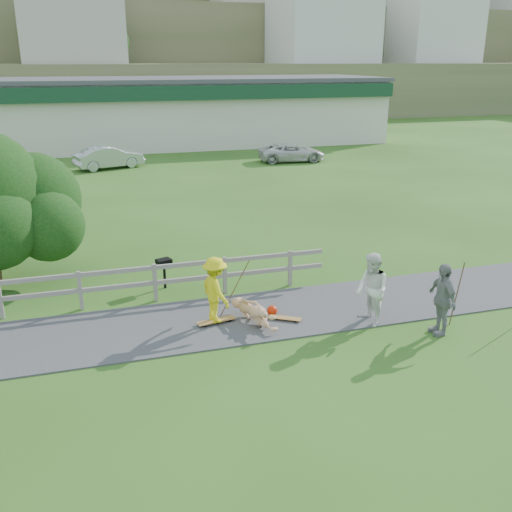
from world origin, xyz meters
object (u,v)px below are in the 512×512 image
(car_silver, at_px, (109,157))
(bbq, at_px, (164,274))
(spectator_b, at_px, (442,299))
(car_white, at_px, (292,152))
(spectator_a, at_px, (372,290))
(skater_rider, at_px, (216,294))
(skater_fallen, at_px, (254,312))

(car_silver, bearing_deg, bbq, 163.21)
(spectator_b, height_order, car_white, spectator_b)
(car_silver, distance_m, bbq, 20.69)
(spectator_b, xyz_separation_m, car_silver, (-6.56, 25.61, -0.23))
(spectator_a, relative_size, car_white, 0.43)
(car_silver, bearing_deg, skater_rider, 165.23)
(skater_fallen, distance_m, car_white, 24.77)
(skater_fallen, height_order, bbq, bbq)
(spectator_a, distance_m, car_silver, 25.18)
(car_white, bearing_deg, bbq, 155.38)
(skater_fallen, relative_size, spectator_b, 0.95)
(skater_rider, relative_size, spectator_b, 0.93)
(bbq, bearing_deg, car_white, 42.10)
(spectator_b, height_order, car_silver, spectator_b)
(spectator_a, relative_size, spectator_b, 1.03)
(skater_rider, bearing_deg, skater_fallen, -120.74)
(skater_fallen, distance_m, car_silver, 23.89)
(car_silver, distance_m, car_white, 11.80)
(skater_rider, height_order, car_white, skater_rider)
(skater_rider, distance_m, skater_fallen, 1.11)
(skater_rider, height_order, spectator_b, spectator_b)
(spectator_b, bearing_deg, skater_rider, -108.53)
(skater_rider, distance_m, spectator_a, 3.94)
(skater_fallen, height_order, car_white, car_white)
(skater_fallen, relative_size, car_white, 0.40)
(spectator_a, relative_size, car_silver, 0.45)
(spectator_a, xyz_separation_m, car_silver, (-5.17, 24.64, -0.25))
(spectator_a, bearing_deg, car_silver, -172.44)
(skater_rider, relative_size, car_silver, 0.41)
(car_white, bearing_deg, skater_rider, 160.43)
(bbq, bearing_deg, spectator_b, -57.34)
(bbq, bearing_deg, skater_rider, -90.77)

